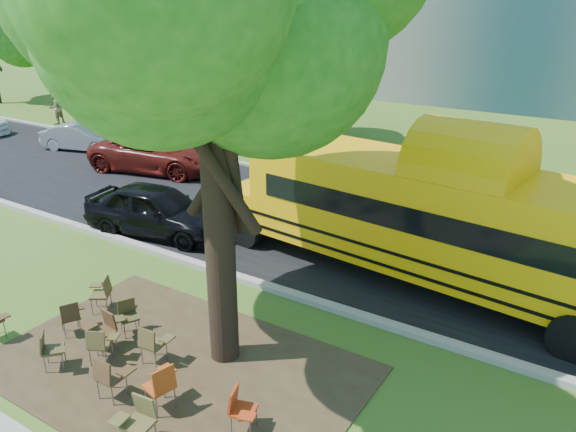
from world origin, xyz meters
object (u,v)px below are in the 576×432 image
Objects in this scene: chair_2 at (100,342)px; chair_3 at (104,327)px; main_tree at (209,27)px; chair_4 at (109,375)px; chair_10 at (127,314)px; pedestrian_b at (55,107)px; school_bus at (457,224)px; chair_5 at (139,417)px; black_car at (157,210)px; pedestrian_a at (89,112)px; chair_8 at (71,314)px; bg_car_silver at (82,137)px; chair_6 at (162,383)px; chair_9 at (102,291)px; chair_11 at (152,342)px; bg_car_red at (158,153)px; chair_7 at (240,407)px; chair_1 at (50,347)px.

chair_2 is 0.49m from chair_3.
main_tree is 6.07m from chair_4.
chair_10 is 0.43× the size of pedestrian_b.
chair_4 is 1.13× the size of chair_10.
school_bus is 8.09m from chair_5.
black_car is (-3.62, 5.20, 0.26)m from chair_2.
pedestrian_a is (-21.16, 6.72, -0.79)m from school_bus.
chair_8 is at bearing -132.01° from pedestrian_a.
school_bus is 3.35× the size of bg_car_silver.
chair_6 is 18.59m from bg_car_silver.
chair_2 is 2.01m from chair_9.
pedestrian_b is at bearing 170.21° from school_bus.
bg_car_silver is at bearing 53.44° from black_car.
chair_11 is 6.48m from black_car.
chair_5 is at bearing -102.70° from school_bus.
bg_car_silver is (-11.87, 8.96, 0.08)m from chair_9.
school_bus reaches higher than chair_4.
black_car is 0.82× the size of bg_car_red.
chair_7 is 8.69m from black_car.
pedestrian_a is at bearing -178.32° from chair_1.
chair_11 is (1.17, 0.15, -0.00)m from chair_3.
main_tree is 18.43m from bg_car_silver.
chair_5 reaches higher than chair_4.
black_car is at bearing 59.40° from chair_6.
chair_2 is 16.87m from bg_car_silver.
pedestrian_a is (-17.39, 13.83, 0.39)m from chair_4.
main_tree is at bearing -88.64° from chair_5.
black_car is 2.47× the size of pedestrian_b.
chair_1 reaches higher than chair_10.
chair_2 is 1.14m from chair_4.
chair_2 is at bearing 46.34° from pedestrian_b.
chair_6 is at bearing -87.57° from main_tree.
chair_3 is (-2.15, -1.11, -5.65)m from main_tree.
pedestrian_b is (-22.49, 13.24, 0.39)m from chair_7.
chair_7 reaches higher than chair_10.
chair_6 is 0.21× the size of black_car.
chair_5 is 23.47m from pedestrian_a.
chair_8 is 1.02× the size of chair_10.
school_bus is at bearing 60.01° from main_tree.
main_tree is 11.61× the size of chair_3.
chair_2 is 1.04× the size of chair_10.
chair_4 is 1.13m from chair_11.
chair_8 is 1.00m from chair_9.
school_bus reaches higher than pedestrian_b.
chair_7 is at bearing -143.25° from bg_car_red.
chair_8 is 0.92× the size of chair_9.
bg_car_silver is at bearing -135.26° from pedestrian_a.
chair_2 reaches higher than chair_8.
chair_4 reaches higher than chair_8.
main_tree reaches higher than chair_4.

